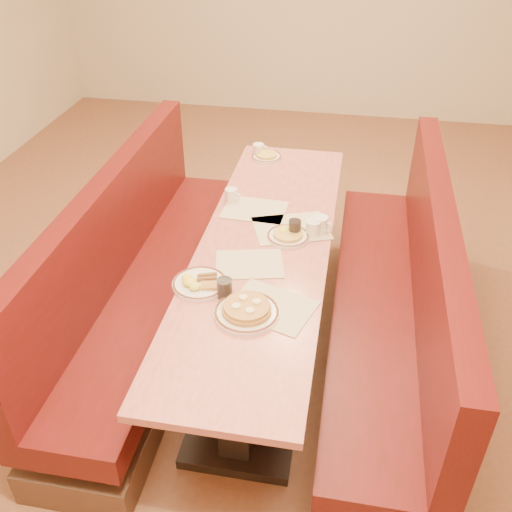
% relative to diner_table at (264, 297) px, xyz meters
% --- Properties ---
extents(ground, '(8.00, 8.00, 0.00)m').
position_rel_diner_table_xyz_m(ground, '(0.00, 0.00, -0.37)').
color(ground, '#9E6647').
rests_on(ground, ground).
extents(room_envelope, '(6.04, 8.04, 2.82)m').
position_rel_diner_table_xyz_m(room_envelope, '(0.00, 0.00, 1.56)').
color(room_envelope, beige).
rests_on(room_envelope, ground).
extents(diner_table, '(0.70, 2.50, 0.75)m').
position_rel_diner_table_xyz_m(diner_table, '(0.00, 0.00, 0.00)').
color(diner_table, black).
rests_on(diner_table, ground).
extents(booth_left, '(0.55, 2.50, 1.05)m').
position_rel_diner_table_xyz_m(booth_left, '(-0.73, 0.00, -0.01)').
color(booth_left, '#4C3326').
rests_on(booth_left, ground).
extents(booth_right, '(0.55, 2.50, 1.05)m').
position_rel_diner_table_xyz_m(booth_right, '(0.73, 0.00, -0.01)').
color(booth_right, '#4C3326').
rests_on(booth_right, ground).
extents(placemat_near_left, '(0.39, 0.33, 0.00)m').
position_rel_diner_table_xyz_m(placemat_near_left, '(-0.05, -0.21, 0.38)').
color(placemat_near_left, beige).
rests_on(placemat_near_left, diner_table).
extents(placemat_near_right, '(0.45, 0.39, 0.00)m').
position_rel_diner_table_xyz_m(placemat_near_right, '(0.12, -0.52, 0.38)').
color(placemat_near_right, beige).
rests_on(placemat_near_right, diner_table).
extents(placemat_far_left, '(0.38, 0.29, 0.00)m').
position_rel_diner_table_xyz_m(placemat_far_left, '(-0.12, 0.34, 0.38)').
color(placemat_far_left, beige).
rests_on(placemat_far_left, diner_table).
extents(placemat_far_right, '(0.49, 0.43, 0.00)m').
position_rel_diner_table_xyz_m(placemat_far_right, '(0.12, 0.18, 0.38)').
color(placemat_far_right, beige).
rests_on(placemat_far_right, diner_table).
extents(pancake_plate, '(0.30, 0.30, 0.07)m').
position_rel_diner_table_xyz_m(pancake_plate, '(0.02, -0.59, 0.40)').
color(pancake_plate, white).
rests_on(pancake_plate, diner_table).
extents(eggs_plate, '(0.27, 0.27, 0.05)m').
position_rel_diner_table_xyz_m(eggs_plate, '(-0.25, -0.42, 0.39)').
color(eggs_plate, white).
rests_on(eggs_plate, diner_table).
extents(extra_plate_mid, '(0.23, 0.23, 0.05)m').
position_rel_diner_table_xyz_m(extra_plate_mid, '(0.11, 0.08, 0.39)').
color(extra_plate_mid, white).
rests_on(extra_plate_mid, diner_table).
extents(extra_plate_far, '(0.21, 0.21, 0.04)m').
position_rel_diner_table_xyz_m(extra_plate_far, '(-0.17, 1.07, 0.39)').
color(extra_plate_far, white).
rests_on(extra_plate_far, diner_table).
extents(coffee_mug_a, '(0.12, 0.09, 0.09)m').
position_rel_diner_table_xyz_m(coffee_mug_a, '(0.28, 0.17, 0.42)').
color(coffee_mug_a, white).
rests_on(coffee_mug_a, diner_table).
extents(coffee_mug_b, '(0.10, 0.07, 0.08)m').
position_rel_diner_table_xyz_m(coffee_mug_b, '(-0.28, 0.43, 0.42)').
color(coffee_mug_b, white).
rests_on(coffee_mug_b, diner_table).
extents(coffee_mug_c, '(0.12, 0.08, 0.09)m').
position_rel_diner_table_xyz_m(coffee_mug_c, '(0.25, 0.13, 0.42)').
color(coffee_mug_c, white).
rests_on(coffee_mug_c, diner_table).
extents(coffee_mug_d, '(0.11, 0.08, 0.08)m').
position_rel_diner_table_xyz_m(coffee_mug_d, '(-0.23, 1.10, 0.42)').
color(coffee_mug_d, white).
rests_on(coffee_mug_d, diner_table).
extents(soda_tumbler_near, '(0.07, 0.07, 0.10)m').
position_rel_diner_table_xyz_m(soda_tumbler_near, '(-0.11, -0.49, 0.43)').
color(soda_tumbler_near, black).
rests_on(soda_tumbler_near, diner_table).
extents(soda_tumbler_mid, '(0.07, 0.07, 0.09)m').
position_rel_diner_table_xyz_m(soda_tumbler_mid, '(0.15, 0.11, 0.42)').
color(soda_tumbler_mid, black).
rests_on(soda_tumbler_mid, diner_table).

